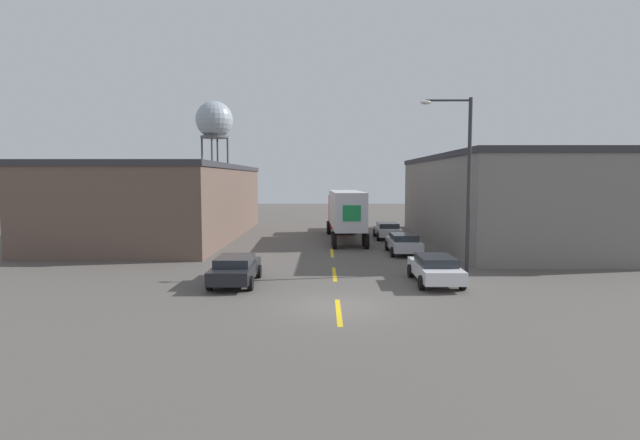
% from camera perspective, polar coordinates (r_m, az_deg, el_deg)
% --- Properties ---
extents(ground_plane, '(160.00, 160.00, 0.00)m').
position_cam_1_polar(ground_plane, '(20.07, 2.06, -9.80)').
color(ground_plane, '#56514C').
extents(road_centerline, '(0.20, 18.78, 0.01)m').
position_cam_1_polar(road_centerline, '(26.50, 1.65, -6.20)').
color(road_centerline, gold).
rests_on(road_centerline, ground_plane).
extents(warehouse_left, '(12.41, 25.98, 6.20)m').
position_cam_1_polar(warehouse_left, '(44.86, -17.06, 2.09)').
color(warehouse_left, brown).
rests_on(warehouse_left, ground_plane).
extents(warehouse_right, '(12.18, 24.81, 6.86)m').
position_cam_1_polar(warehouse_right, '(42.40, 20.42, 2.30)').
color(warehouse_right, slate).
rests_on(warehouse_right, ground_plane).
extents(semi_truck, '(2.99, 12.70, 4.03)m').
position_cam_1_polar(semi_truck, '(41.11, 2.88, 1.08)').
color(semi_truck, '#B21919').
rests_on(semi_truck, ground_plane).
extents(parked_car_left_near, '(2.08, 4.70, 1.35)m').
position_cam_1_polar(parked_car_left_near, '(24.32, -9.65, -5.51)').
color(parked_car_left_near, black).
rests_on(parked_car_left_near, ground_plane).
extents(parked_car_right_far, '(2.08, 4.70, 1.35)m').
position_cam_1_polar(parked_car_right_far, '(42.26, 7.72, -1.12)').
color(parked_car_right_far, silver).
rests_on(parked_car_right_far, ground_plane).
extents(parked_car_right_mid, '(2.08, 4.70, 1.35)m').
position_cam_1_polar(parked_car_right_mid, '(33.92, 9.53, -2.59)').
color(parked_car_right_mid, '#B2B2B7').
rests_on(parked_car_right_mid, ground_plane).
extents(parked_car_right_near, '(2.08, 4.70, 1.35)m').
position_cam_1_polar(parked_car_right_near, '(24.71, 13.02, -5.40)').
color(parked_car_right_near, silver).
rests_on(parked_car_right_near, ground_plane).
extents(water_tower, '(5.34, 5.34, 16.13)m').
position_cam_1_polar(water_tower, '(74.83, -11.99, 10.95)').
color(water_tower, '#47474C').
rests_on(water_tower, ground_plane).
extents(street_lamp, '(2.73, 0.32, 9.26)m').
position_cam_1_polar(street_lamp, '(27.49, 16.09, 5.15)').
color(street_lamp, '#2D2D30').
rests_on(street_lamp, ground_plane).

